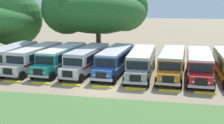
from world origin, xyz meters
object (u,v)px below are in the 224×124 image
object	(u,v)px
parked_bus_slot_4	(115,59)
parked_bus_slot_5	(142,61)
parked_bus_slot_2	(62,57)
parked_bus_slot_1	(36,57)
parked_bus_slot_6	(172,62)
parked_bus_slot_3	(87,59)
parked_bus_slot_0	(13,56)
broad_shade_tree	(99,10)
parked_bus_slot_7	(199,64)

from	to	relation	value
parked_bus_slot_4	parked_bus_slot_5	world-z (taller)	same
parked_bus_slot_2	parked_bus_slot_4	distance (m)	6.66
parked_bus_slot_4	parked_bus_slot_5	size ratio (longest dim) A/B	1.01
parked_bus_slot_1	parked_bus_slot_4	bearing A→B (deg)	97.58
parked_bus_slot_2	parked_bus_slot_5	xyz separation A→B (m)	(9.85, -0.49, 0.00)
parked_bus_slot_4	parked_bus_slot_6	distance (m)	6.66
parked_bus_slot_3	parked_bus_slot_5	xyz separation A→B (m)	(6.57, -0.30, 0.00)
parked_bus_slot_2	parked_bus_slot_4	world-z (taller)	same
parked_bus_slot_3	parked_bus_slot_0	bearing A→B (deg)	-84.77
parked_bus_slot_2	parked_bus_slot_6	world-z (taller)	same
broad_shade_tree	parked_bus_slot_3	bearing A→B (deg)	-83.10
parked_bus_slot_5	parked_bus_slot_6	world-z (taller)	same
parked_bus_slot_1	broad_shade_tree	xyz separation A→B (m)	(5.16, 11.88, 5.34)
parked_bus_slot_6	parked_bus_slot_2	bearing A→B (deg)	-87.66
parked_bus_slot_6	broad_shade_tree	size ratio (longest dim) A/B	0.69
parked_bus_slot_2	parked_bus_slot_7	distance (m)	16.27
parked_bus_slot_4	parked_bus_slot_7	size ratio (longest dim) A/B	1.00
parked_bus_slot_1	broad_shade_tree	distance (m)	14.01
parked_bus_slot_1	parked_bus_slot_5	world-z (taller)	same
parked_bus_slot_3	parked_bus_slot_7	size ratio (longest dim) A/B	1.01
parked_bus_slot_2	broad_shade_tree	bearing A→B (deg)	176.60
parked_bus_slot_6	parked_bus_slot_0	bearing A→B (deg)	-86.65
parked_bus_slot_1	parked_bus_slot_3	world-z (taller)	same
parked_bus_slot_7	parked_bus_slot_2	bearing A→B (deg)	-89.44
parked_bus_slot_6	parked_bus_slot_7	bearing A→B (deg)	87.29
parked_bus_slot_4	broad_shade_tree	size ratio (longest dim) A/B	0.69
parked_bus_slot_5	broad_shade_tree	bearing A→B (deg)	-145.96
parked_bus_slot_0	parked_bus_slot_2	distance (m)	6.52
parked_bus_slot_0	parked_bus_slot_2	xyz separation A→B (m)	(6.52, 0.21, 0.00)
parked_bus_slot_2	parked_bus_slot_1	bearing A→B (deg)	-78.03
parked_bus_slot_1	parked_bus_slot_6	xyz separation A→B (m)	(16.62, 0.07, 0.00)
parked_bus_slot_0	parked_bus_slot_6	distance (m)	19.83
parked_bus_slot_3	parked_bus_slot_6	world-z (taller)	same
parked_bus_slot_1	parked_bus_slot_2	bearing A→B (deg)	101.93
parked_bus_slot_3	parked_bus_slot_5	bearing A→B (deg)	92.57
parked_bus_slot_1	parked_bus_slot_5	xyz separation A→B (m)	(13.15, -0.13, 0.00)
parked_bus_slot_1	parked_bus_slot_7	size ratio (longest dim) A/B	1.01
parked_bus_slot_6	broad_shade_tree	bearing A→B (deg)	-132.26
parked_bus_slot_0	broad_shade_tree	bearing A→B (deg)	143.45
parked_bus_slot_5	broad_shade_tree	size ratio (longest dim) A/B	0.68
parked_bus_slot_1	parked_bus_slot_7	distance (m)	19.57
parked_bus_slot_0	parked_bus_slot_4	bearing A→B (deg)	89.73
parked_bus_slot_4	parked_bus_slot_7	bearing A→B (deg)	90.33
broad_shade_tree	parked_bus_slot_7	bearing A→B (deg)	-40.10
parked_bus_slot_3	parked_bus_slot_4	size ratio (longest dim) A/B	1.00
parked_bus_slot_2	parked_bus_slot_0	bearing A→B (deg)	-82.43
parked_bus_slot_3	parked_bus_slot_4	xyz separation A→B (m)	(3.38, 0.16, 0.00)
parked_bus_slot_4	parked_bus_slot_5	distance (m)	3.22
parked_bus_slot_0	parked_bus_slot_5	distance (m)	16.37
parked_bus_slot_1	broad_shade_tree	size ratio (longest dim) A/B	0.69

